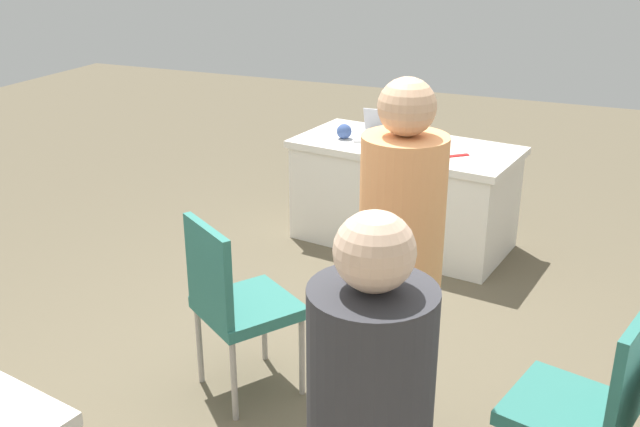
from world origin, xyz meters
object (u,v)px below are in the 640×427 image
Objects in this scene: person_organiser at (400,262)px; table_foreground at (403,194)px; yarn_ball at (344,131)px; scissors_red at (456,156)px; chair_tucked_right at (589,402)px; laptop_silver at (381,134)px; chair_tucked_left at (234,298)px.

table_foreground is at bearing 124.29° from person_organiser.
person_organiser reaches higher than yarn_ball.
chair_tucked_right is at bearing 74.16° from scissors_red.
person_organiser is 5.11× the size of laptop_silver.
chair_tucked_right reaches higher than scissors_red.
chair_tucked_right is 8.69× the size of yarn_ball.
person_organiser is at bearing 116.45° from yarn_ball.
laptop_silver is (0.86, -2.33, -0.15)m from person_organiser.
chair_tucked_right is at bearing 121.43° from table_foreground.
chair_tucked_right is 0.89m from person_organiser.
chair_tucked_left is 2.10m from scissors_red.
person_organiser is at bearing 107.03° from laptop_silver.
table_foreground is 9.30× the size of scissors_red.
yarn_ball is at bearing 134.65° from person_organiser.
table_foreground is 15.27× the size of yarn_ball.
person_organiser is at bearing 106.09° from table_foreground.
chair_tucked_left is at bearing 97.01° from chair_tucked_right.
person_organiser is at bearing 98.69° from chair_tucked_right.
chair_tucked_right is at bearing 25.79° from chair_tucked_left.
chair_tucked_left is at bearing 86.78° from laptop_silver.
yarn_ball is (0.25, -2.11, 0.28)m from chair_tucked_left.
scissors_red is at bearing 158.67° from laptop_silver.
chair_tucked_left is (0.20, 2.15, 0.16)m from table_foreground.
yarn_ball is at bearing -48.24° from scissors_red.
scissors_red is at bearing 172.81° from yarn_ball.
yarn_ball is (0.46, 0.04, 0.43)m from table_foreground.
chair_tucked_right reaches higher than chair_tucked_left.
person_organiser is 2.49m from laptop_silver.
laptop_silver is 3.04× the size of yarn_ball.
chair_tucked_left is 2.84× the size of laptop_silver.
yarn_ball is at bearing 4.94° from table_foreground.
table_foreground is at bearing 45.81° from chair_tucked_right.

